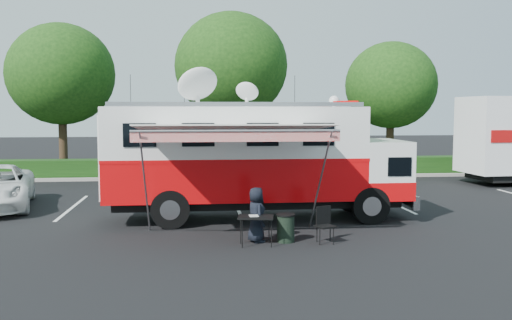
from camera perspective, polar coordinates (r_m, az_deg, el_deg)
The scene contains 9 objects.
ground_plane at distance 18.72m, azimuth 0.17°, elevation -5.94°, with size 120.00×120.00×0.00m, color black.
back_border at distance 31.37m, azimuth -0.37°, elevation 7.65°, with size 60.00×6.14×8.87m.
stall_lines at distance 21.62m, azimuth -2.04°, elevation -4.45°, with size 24.12×5.50×0.01m.
command_truck at distance 18.44m, azimuth -0.09°, elevation 0.20°, with size 9.77×2.69×4.70m.
awning at distance 15.53m, azimuth -2.22°, elevation 3.05°, with size 5.34×2.75×3.22m.
person at distance 15.56m, azimuth 0.02°, elevation -8.19°, with size 0.73×0.47×1.49m, color black.
folding_table at distance 15.01m, azimuth -0.02°, elevation -5.81°, with size 1.02×0.80×0.79m.
folding_chair at distance 15.52m, azimuth 6.84°, elevation -6.11°, with size 0.60×0.63×0.97m.
trash_bin at distance 15.50m, azimuth 2.99°, elevation -6.79°, with size 0.51×0.51×0.76m.
Camera 1 is at (-2.04, -18.27, 3.55)m, focal length 40.00 mm.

